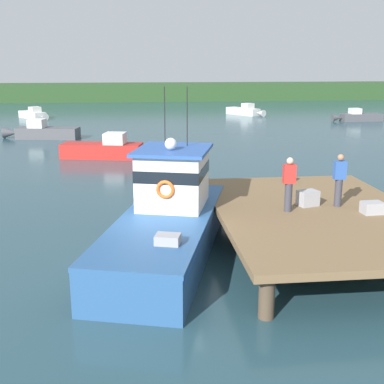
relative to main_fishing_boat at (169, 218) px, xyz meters
The scene contains 15 objects.
ground_plane 1.12m from the main_fishing_boat, 134.93° to the right, with size 200.00×200.00×0.00m, color #23424C.
dock 4.46m from the main_fishing_boat, ahead, with size 6.00×9.00×1.20m.
main_fishing_boat is the anchor object (origin of this frame).
crate_single_far 4.34m from the main_fishing_boat, ahead, with size 0.60×0.44×0.48m, color #9E9EA3.
crate_stack_mid_dock 5.99m from the main_fishing_boat, ahead, with size 0.60×0.44×0.35m, color #9E9EA3.
bait_bucket 5.83m from the main_fishing_boat, 35.27° to the left, with size 0.32×0.32×0.34m, color #2866B2.
deckhand_by_the_boat 5.31m from the main_fishing_boat, ahead, with size 0.36×0.22×1.63m.
deckhand_further_back 3.69m from the main_fishing_boat, ahead, with size 0.36×0.22×1.63m.
moored_boat_far_left 37.82m from the main_fishing_boat, 57.72° to the left, with size 4.84×1.34×1.23m.
moored_boat_off_the_point 24.98m from the main_fishing_boat, 108.16° to the left, with size 5.74×2.25×1.43m.
moored_boat_outer_mooring 40.20m from the main_fishing_boat, 74.54° to the left, with size 3.58×4.63×1.25m.
moored_boat_near_channel 15.58m from the main_fishing_boat, 99.44° to the left, with size 6.00×2.46×1.50m.
moored_boat_far_right 39.15m from the main_fishing_boat, 106.34° to the left, with size 3.55×4.35×1.20m.
mooring_buoy_outer 9.98m from the main_fishing_boat, 40.80° to the left, with size 0.35×0.35×0.35m, color silver.
far_shoreline 61.65m from the main_fishing_boat, 90.33° to the left, with size 120.00×8.00×2.40m, color #284723.
Camera 1 is at (-0.56, -14.03, 5.54)m, focal length 47.19 mm.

